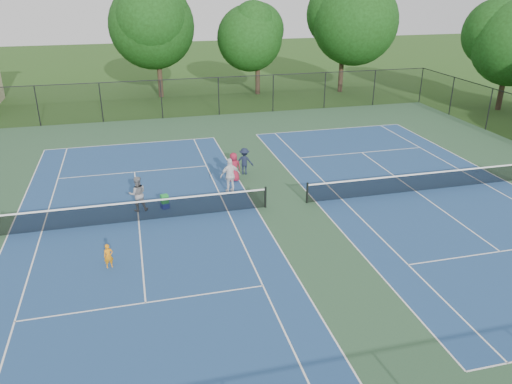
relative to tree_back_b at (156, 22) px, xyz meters
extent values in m
plane|color=#234716|center=(4.00, -26.00, -6.60)|extent=(140.00, 140.00, 0.00)
cube|color=#2C4F35|center=(4.00, -26.00, -6.59)|extent=(36.00, 36.00, 0.01)
cube|color=navy|center=(-3.00, -26.00, -6.59)|extent=(10.97, 23.77, 0.00)
cube|color=white|center=(-3.00, -14.12, -6.58)|extent=(10.97, 0.06, 0.00)
cube|color=white|center=(-8.48, -26.00, -6.58)|extent=(0.06, 23.77, 0.00)
cube|color=white|center=(2.49, -26.00, -6.58)|extent=(0.06, 23.77, 0.00)
cube|color=white|center=(-7.12, -26.00, -6.58)|extent=(0.06, 23.77, 0.00)
cube|color=white|center=(1.12, -26.00, -6.58)|extent=(0.06, 23.77, 0.00)
cube|color=white|center=(-3.00, -19.60, -6.58)|extent=(8.23, 0.06, 0.00)
cube|color=white|center=(-3.00, -32.40, -6.58)|extent=(8.23, 0.06, 0.00)
cube|color=white|center=(-3.00, -26.00, -6.58)|extent=(0.06, 12.80, 0.00)
cylinder|color=black|center=(2.95, -26.00, -6.06)|extent=(0.10, 0.10, 1.07)
cube|color=black|center=(-3.00, -26.00, -6.13)|extent=(11.90, 0.01, 0.90)
cube|color=white|center=(-3.00, -26.00, -5.65)|extent=(11.90, 0.04, 0.07)
cube|color=navy|center=(11.00, -26.00, -6.59)|extent=(10.97, 23.77, 0.00)
cube|color=white|center=(11.00, -14.12, -6.58)|extent=(10.97, 0.06, 0.00)
cube|color=white|center=(5.51, -26.00, -6.58)|extent=(0.06, 23.77, 0.00)
cube|color=white|center=(16.48, -26.00, -6.58)|extent=(0.06, 23.77, 0.00)
cube|color=white|center=(6.88, -26.00, -6.58)|extent=(0.06, 23.77, 0.00)
cube|color=white|center=(15.12, -26.00, -6.58)|extent=(0.06, 23.77, 0.00)
cube|color=white|center=(11.00, -19.60, -6.58)|extent=(8.23, 0.06, 0.00)
cube|color=white|center=(11.00, -32.40, -6.58)|extent=(8.23, 0.06, 0.00)
cube|color=white|center=(11.00, -26.00, -6.58)|extent=(0.06, 12.80, 0.00)
cylinder|color=black|center=(5.05, -26.00, -6.06)|extent=(0.10, 0.10, 1.07)
cube|color=black|center=(11.00, -26.00, -6.13)|extent=(11.90, 0.01, 0.90)
cube|color=white|center=(11.00, -26.00, -5.65)|extent=(11.90, 0.04, 0.07)
cylinder|color=black|center=(-9.50, -8.00, -5.10)|extent=(0.08, 0.08, 3.00)
cylinder|color=black|center=(-5.00, -8.00, -5.10)|extent=(0.08, 0.08, 3.00)
cylinder|color=black|center=(-0.50, -8.00, -5.10)|extent=(0.08, 0.08, 3.00)
cylinder|color=black|center=(4.00, -8.00, -5.10)|extent=(0.08, 0.08, 3.00)
cylinder|color=black|center=(8.50, -8.00, -5.10)|extent=(0.08, 0.08, 3.00)
cylinder|color=black|center=(13.00, -8.00, -5.10)|extent=(0.08, 0.08, 3.00)
cylinder|color=black|center=(17.50, -8.00, -5.10)|extent=(0.08, 0.08, 3.00)
cylinder|color=black|center=(22.00, -8.00, -5.10)|extent=(0.08, 0.08, 3.00)
cylinder|color=black|center=(22.00, -17.00, -5.10)|extent=(0.08, 0.08, 3.00)
cylinder|color=black|center=(22.00, -12.50, -5.10)|extent=(0.08, 0.08, 3.00)
cube|color=black|center=(4.00, -8.00, -5.10)|extent=(36.00, 0.01, 3.00)
cube|color=black|center=(4.00, -8.00, -3.60)|extent=(36.00, 0.05, 0.05)
cylinder|color=#2D2116|center=(0.00, 0.00, -4.53)|extent=(0.44, 0.44, 4.14)
sphere|color=black|center=(0.00, 0.00, -0.37)|extent=(7.60, 7.60, 7.60)
sphere|color=black|center=(0.00, 0.00, 0.26)|extent=(6.23, 6.23, 6.23)
sphere|color=black|center=(0.00, 0.00, 0.88)|extent=(4.86, 4.86, 4.86)
cylinder|color=#2D2116|center=(9.00, -1.00, -4.89)|extent=(0.44, 0.44, 3.42)
sphere|color=black|center=(9.00, -1.00, -1.53)|extent=(6.00, 6.00, 6.00)
sphere|color=black|center=(9.00, -1.00, -0.82)|extent=(4.92, 4.92, 4.92)
sphere|color=black|center=(9.00, -1.00, -0.12)|extent=(3.84, 3.84, 3.84)
cylinder|color=#2D2116|center=(17.00, -2.00, -4.44)|extent=(0.44, 0.44, 4.32)
sphere|color=black|center=(17.00, -2.00, -0.13)|extent=(7.80, 7.80, 7.80)
sphere|color=black|center=(17.00, -2.00, 0.48)|extent=(6.40, 6.40, 6.40)
sphere|color=black|center=(17.00, -2.00, 1.10)|extent=(4.99, 4.99, 4.99)
cylinder|color=#2D2116|center=(27.00, -12.00, -4.80)|extent=(0.44, 0.44, 3.60)
sphere|color=black|center=(27.00, -12.00, -1.18)|extent=(6.60, 6.60, 6.60)
sphere|color=black|center=(27.00, -12.00, -0.51)|extent=(5.41, 5.41, 5.41)
imported|color=orange|center=(-4.20, -29.74, -6.11)|extent=(0.39, 0.30, 0.97)
imported|color=gray|center=(-2.93, -24.84, -5.74)|extent=(0.87, 0.70, 1.71)
imported|color=white|center=(1.71, -23.74, -5.68)|extent=(1.12, 0.59, 1.83)
imported|color=#171E33|center=(3.00, -21.40, -5.83)|extent=(1.13, 0.93, 1.52)
imported|color=maroon|center=(2.20, -22.26, -5.80)|extent=(0.82, 0.57, 1.59)
cube|color=navy|center=(-1.72, -24.90, -6.45)|extent=(0.43, 0.39, 0.28)
cube|color=green|center=(-1.72, -24.90, -6.11)|extent=(0.39, 0.34, 0.41)
camera|label=1|loc=(-2.83, -46.91, 3.51)|focal=35.00mm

